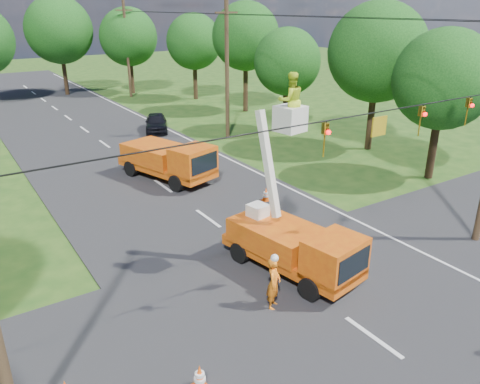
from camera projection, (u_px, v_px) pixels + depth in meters
ground at (130, 163)px, 29.53m from camera, size 140.00×140.00×0.00m
road_main at (130, 163)px, 29.53m from camera, size 12.00×100.00×0.06m
road_cross at (327, 305)px, 15.54m from camera, size 56.00×10.00×0.07m
edge_line at (207, 149)px, 32.37m from camera, size 0.12×90.00×0.02m
bucket_truck at (294, 233)px, 16.89m from camera, size 2.92×5.69×7.27m
second_truck at (169, 160)px, 26.30m from camera, size 3.89×6.39×2.25m
ground_worker at (274, 283)px, 15.11m from camera, size 0.79×0.76×1.82m
distant_car at (156, 123)px, 36.72m from camera, size 3.11×4.39×1.39m
traffic_cone_2 at (262, 231)px, 19.86m from camera, size 0.38×0.38×0.71m
traffic_cone_3 at (266, 194)px, 23.66m from camera, size 0.38×0.38×0.71m
traffic_cone_4 at (200, 377)px, 12.05m from camera, size 0.38×0.38×0.71m
traffic_cone_7 at (208, 169)px, 27.33m from camera, size 0.38×0.38×0.71m
pole_right_mid at (227, 68)px, 33.50m from camera, size 1.80×0.30×10.00m
pole_right_far at (127, 48)px, 49.04m from camera, size 1.80×0.30×10.00m
signal_span at (393, 123)px, 14.48m from camera, size 18.00×0.29×1.07m
tree_right_a at (444, 80)px, 24.99m from camera, size 5.40×5.40×8.28m
tree_right_b at (378, 52)px, 30.09m from camera, size 6.40×6.40×9.65m
tree_right_c at (287, 62)px, 35.03m from camera, size 5.00×5.00×7.83m
tree_right_d at (246, 36)px, 41.55m from camera, size 6.00×6.00×9.70m
tree_right_e at (194, 42)px, 47.59m from camera, size 5.60×5.60×8.63m
tree_far_b at (59, 30)px, 49.51m from camera, size 7.00×7.00×10.32m
tree_far_c at (128, 37)px, 50.75m from camera, size 6.20×6.20×9.18m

